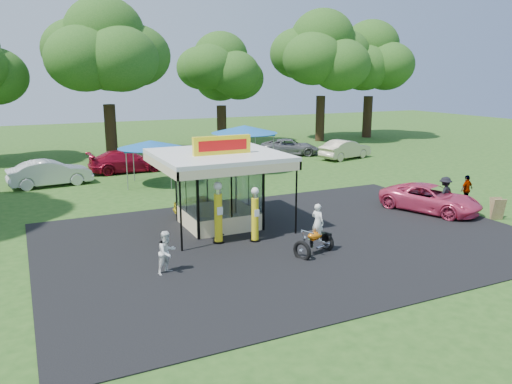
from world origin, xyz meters
TOP-DOWN VIEW (x-y plane):
  - ground at (0.00, 0.00)m, footprint 120.00×120.00m
  - asphalt_apron at (0.00, 2.00)m, footprint 20.00×14.00m
  - gas_station_kiosk at (-2.00, 4.99)m, footprint 5.40×5.40m
  - gas_pump_left at (-2.89, 2.76)m, footprint 0.48×0.48m
  - gas_pump_right at (-1.47, 2.30)m, footprint 0.43×0.43m
  - motorcycle at (0.04, 0.02)m, footprint 1.81×1.33m
  - spare_tires at (-2.44, 3.68)m, footprint 0.86×0.57m
  - a_frame_sign at (10.31, 0.27)m, footprint 0.64×0.72m
  - kiosk_car at (-2.00, 7.20)m, footprint 2.82×1.13m
  - pink_sedan at (8.48, 2.73)m, footprint 3.87×5.38m
  - spectator_west at (-5.65, 0.57)m, footprint 0.93×0.86m
  - spectator_east_a at (9.38, 2.68)m, footprint 1.24×0.91m
  - spectator_east_b at (11.37, 3.08)m, footprint 0.96×0.50m
  - bg_car_a at (-8.34, 17.38)m, footprint 5.06×2.25m
  - bg_car_b at (-3.13, 19.90)m, footprint 5.35×2.26m
  - bg_car_c at (5.17, 18.06)m, footprint 4.85×3.03m
  - bg_car_d at (11.03, 21.64)m, footprint 5.46×4.08m
  - bg_car_e at (14.16, 18.00)m, footprint 4.97×2.74m
  - tent_west at (-2.59, 14.96)m, footprint 4.01×4.01m
  - tent_east at (4.53, 16.68)m, footprint 4.68×4.68m
  - oak_far_c at (-3.01, 26.60)m, footprint 10.55×10.55m
  - oak_far_d at (8.33, 30.61)m, footprint 8.84×8.84m
  - oak_far_e at (18.48, 28.60)m, footprint 10.79×10.79m
  - oak_far_f at (24.87, 29.04)m, footprint 10.07×10.07m

SIDE VIEW (x-z plane):
  - ground at x=0.00m, z-range 0.00..0.00m
  - asphalt_apron at x=0.00m, z-range 0.00..0.04m
  - spare_tires at x=-2.44m, z-range -0.01..0.71m
  - kiosk_car at x=-2.00m, z-range 0.00..0.96m
  - a_frame_sign at x=10.31m, z-range 0.01..1.05m
  - pink_sedan at x=8.48m, z-range 0.00..1.36m
  - bg_car_d at x=11.03m, z-range 0.00..1.38m
  - spectator_west at x=-5.65m, z-range 0.00..1.53m
  - bg_car_c at x=5.17m, z-range 0.00..1.54m
  - bg_car_b at x=-3.13m, z-range 0.00..1.54m
  - bg_car_e at x=14.16m, z-range 0.00..1.55m
  - spectator_east_b at x=11.37m, z-range 0.00..1.56m
  - motorcycle at x=0.04m, z-range -0.23..1.83m
  - bg_car_a at x=-8.34m, z-range 0.00..1.62m
  - spectator_east_a at x=9.38m, z-range 0.00..1.72m
  - gas_pump_right at x=-1.47m, z-range -0.05..2.26m
  - gas_pump_left at x=-2.89m, z-range -0.05..2.53m
  - gas_station_kiosk at x=-2.00m, z-range -0.31..3.87m
  - tent_west at x=-2.59m, z-range 1.13..3.93m
  - tent_east at x=4.53m, z-range 1.32..4.60m
  - oak_far_d at x=8.33m, z-range 1.45..11.97m
  - oak_far_f at x=24.87m, z-range 1.72..13.86m
  - oak_far_c at x=-3.01m, z-range 1.67..14.10m
  - oak_far_e at x=18.48m, z-range 1.78..14.62m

